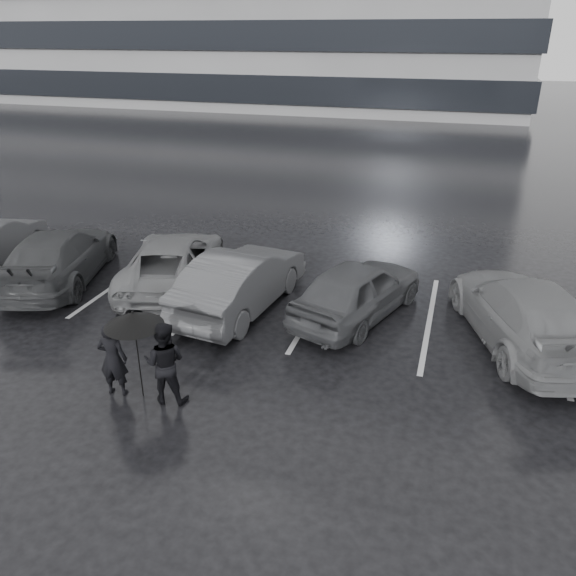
# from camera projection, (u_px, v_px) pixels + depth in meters

# --- Properties ---
(ground) EXTENTS (160.00, 160.00, 0.00)m
(ground) POSITION_uv_depth(u_px,v_px,m) (261.00, 350.00, 12.23)
(ground) COLOR black
(ground) RESTS_ON ground
(car_main) EXTENTS (2.97, 4.49, 1.42)m
(car_main) POSITION_uv_depth(u_px,v_px,m) (358.00, 289.00, 13.42)
(car_main) COLOR black
(car_main) RESTS_ON ground
(car_west_a) EXTENTS (2.11, 4.71, 1.50)m
(car_west_a) POSITION_uv_depth(u_px,v_px,m) (241.00, 280.00, 13.81)
(car_west_a) COLOR #2D2C2F
(car_west_a) RESTS_ON ground
(car_west_b) EXTENTS (3.53, 5.32, 1.36)m
(car_west_b) POSITION_uv_depth(u_px,v_px,m) (173.00, 261.00, 15.17)
(car_west_b) COLOR #4B4B4E
(car_west_b) RESTS_ON ground
(car_west_c) EXTENTS (3.41, 5.37, 1.45)m
(car_west_c) POSITION_uv_depth(u_px,v_px,m) (59.00, 256.00, 15.37)
(car_west_c) COLOR black
(car_west_c) RESTS_ON ground
(car_east) EXTENTS (3.64, 5.51, 1.48)m
(car_east) POSITION_uv_depth(u_px,v_px,m) (524.00, 312.00, 12.27)
(car_east) COLOR #4B4B4E
(car_east) RESTS_ON ground
(pedestrian_left) EXTENTS (0.61, 0.46, 1.53)m
(pedestrian_left) POSITION_uv_depth(u_px,v_px,m) (113.00, 359.00, 10.48)
(pedestrian_left) COLOR black
(pedestrian_left) RESTS_ON ground
(pedestrian_right) EXTENTS (0.89, 0.75, 1.63)m
(pedestrian_right) POSITION_uv_depth(u_px,v_px,m) (165.00, 363.00, 10.27)
(pedestrian_right) COLOR black
(pedestrian_right) RESTS_ON ground
(umbrella) EXTENTS (1.07, 1.07, 1.82)m
(umbrella) POSITION_uv_depth(u_px,v_px,m) (133.00, 319.00, 10.03)
(umbrella) COLOR black
(umbrella) RESTS_ON ground
(stall_stripes) EXTENTS (19.72, 5.00, 0.00)m
(stall_stripes) POSITION_uv_depth(u_px,v_px,m) (265.00, 298.00, 14.62)
(stall_stripes) COLOR #B0B0B3
(stall_stripes) RESTS_ON ground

